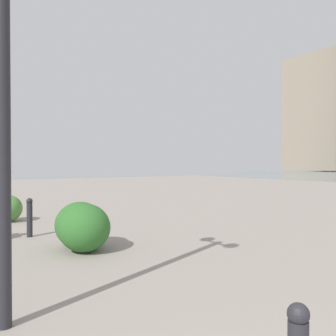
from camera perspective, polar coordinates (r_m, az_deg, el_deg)
name	(u,v)px	position (r m, az deg, el deg)	size (l,w,h in m)	color
building_highrise	(334,113)	(81.41, 24.18, 7.72)	(15.83, 12.08, 22.75)	gray
lamppost	(2,42)	(4.03, -24.19, 17.36)	(0.98, 0.28, 4.13)	#232328
bollard_mid	(30,217)	(8.46, -20.58, -7.04)	(0.13, 0.13, 0.83)	#232328
shrub_low	(80,225)	(7.12, -13.40, -8.54)	(1.01, 0.91, 0.86)	#2D6628
shrub_round	(84,228)	(6.81, -12.82, -8.96)	(1.01, 0.91, 0.86)	#2D6628
shrub_wide	(7,208)	(10.82, -23.53, -5.73)	(0.84, 0.76, 0.71)	#477F38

